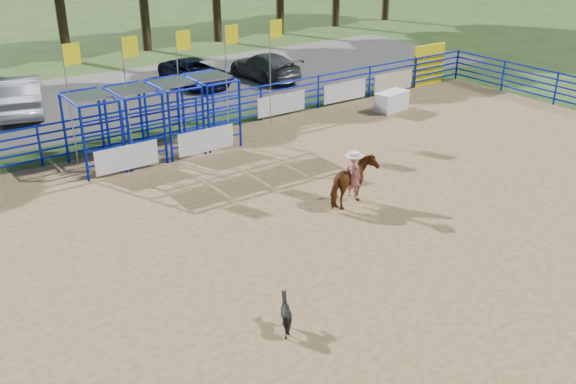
% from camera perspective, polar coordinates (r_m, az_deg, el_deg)
% --- Properties ---
extents(ground, '(120.00, 120.00, 0.00)m').
position_cam_1_polar(ground, '(18.01, 7.04, -3.34)').
color(ground, '#3F5B24').
rests_on(ground, ground).
extents(arena_dirt, '(30.00, 20.00, 0.02)m').
position_cam_1_polar(arena_dirt, '(18.00, 7.04, -3.31)').
color(arena_dirt, '#9C7D4E').
rests_on(arena_dirt, ground).
extents(gravel_strip, '(40.00, 10.00, 0.01)m').
position_cam_1_polar(gravel_strip, '(31.78, -14.01, 8.40)').
color(gravel_strip, slate).
rests_on(gravel_strip, ground).
extents(announcer_table, '(1.67, 0.99, 0.84)m').
position_cam_1_polar(announcer_table, '(28.58, 9.21, 7.98)').
color(announcer_table, white).
rests_on(announcer_table, arena_dirt).
extents(horse_and_rider, '(1.88, 1.23, 2.35)m').
position_cam_1_polar(horse_and_rider, '(19.03, 5.82, 1.13)').
color(horse_and_rider, brown).
rests_on(horse_and_rider, arena_dirt).
extents(calf, '(0.85, 0.80, 0.75)m').
position_cam_1_polar(calf, '(13.76, -0.22, -10.71)').
color(calf, black).
rests_on(calf, arena_dirt).
extents(car_b, '(2.93, 5.23, 1.63)m').
position_cam_1_polar(car_b, '(30.07, -22.68, 8.00)').
color(car_b, gray).
rests_on(car_b, gravel_strip).
extents(car_c, '(2.33, 4.59, 1.24)m').
position_cam_1_polar(car_c, '(32.80, -8.27, 10.48)').
color(car_c, '#151A36').
rests_on(car_c, gravel_strip).
extents(car_d, '(2.05, 4.66, 1.33)m').
position_cam_1_polar(car_d, '(33.59, -2.09, 11.11)').
color(car_d, '#555658').
rests_on(car_d, gravel_strip).
extents(perimeter_fence, '(30.10, 20.10, 1.50)m').
position_cam_1_polar(perimeter_fence, '(17.68, 7.16, -1.18)').
color(perimeter_fence, '#0818AE').
rests_on(perimeter_fence, ground).
extents(chute_assembly, '(19.32, 2.41, 4.20)m').
position_cam_1_polar(chute_assembly, '(23.48, -10.99, 6.37)').
color(chute_assembly, '#0818AE').
rests_on(chute_assembly, ground).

